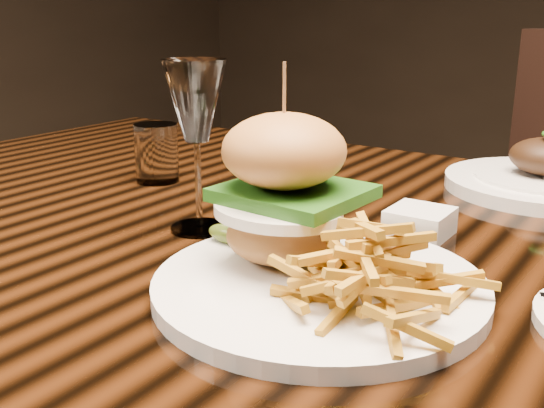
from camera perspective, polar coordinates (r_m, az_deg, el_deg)
The scene contains 5 objects.
dining_table at distance 0.75m, azimuth 6.58°, elevation -8.04°, with size 1.60×0.90×0.75m.
burger_plate at distance 0.55m, azimuth 3.90°, elevation -2.94°, with size 0.29×0.29×0.20m.
ramekin at distance 0.73m, azimuth 13.11°, elevation -1.59°, with size 0.06×0.06×0.03m, color white.
wine_glass at distance 0.70m, azimuth -6.85°, elevation 8.63°, with size 0.07×0.07×0.19m.
water_tumbler at distance 0.94m, azimuth -10.30°, elevation 4.52°, with size 0.06×0.06×0.08m, color white.
Camera 1 is at (0.31, -0.61, 0.99)m, focal length 42.00 mm.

